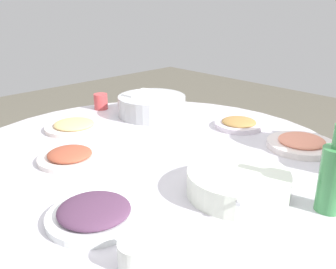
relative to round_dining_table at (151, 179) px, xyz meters
name	(u,v)px	position (x,y,z in m)	size (l,w,h in m)	color
round_dining_table	(151,179)	(0.00, 0.00, 0.00)	(1.40, 1.40, 0.73)	#99999E
rice_bowl	(152,105)	(0.30, 0.34, 0.14)	(0.31, 0.31, 0.10)	#B2B5BA
soup_bowl	(238,184)	(-0.01, -0.38, 0.13)	(0.29, 0.29, 0.07)	white
dish_shrimp	(301,143)	(0.43, -0.34, 0.12)	(0.25, 0.25, 0.05)	silver
dish_eggplant	(94,213)	(-0.37, -0.21, 0.12)	(0.24, 0.24, 0.05)	white
dish_noodles	(74,126)	(-0.06, 0.41, 0.11)	(0.24, 0.24, 0.04)	silver
dish_stirfry	(70,156)	(-0.23, 0.15, 0.11)	(0.21, 0.21, 0.04)	silver
dish_tofu_braise	(239,124)	(0.45, -0.05, 0.11)	(0.20, 0.20, 0.04)	silver
green_bottle	(333,177)	(0.09, -0.59, 0.19)	(0.07, 0.07, 0.23)	#3F8C4E
tea_cup_near	(137,255)	(-0.41, -0.42, 0.13)	(0.08, 0.08, 0.06)	white
tea_cup_far	(101,101)	(0.19, 0.58, 0.13)	(0.07, 0.07, 0.07)	#CB4344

